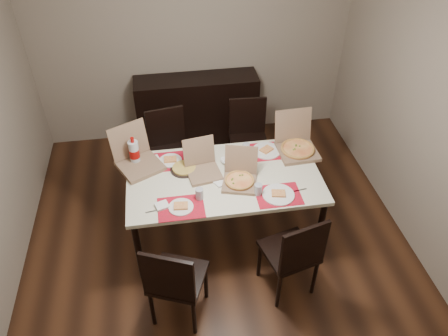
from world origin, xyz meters
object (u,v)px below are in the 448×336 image
at_px(dining_table, 224,182).
at_px(pizza_box_center, 240,177).
at_px(sideboard, 197,110).
at_px(chair_near_right, 294,253).
at_px(dip_bowl, 226,161).
at_px(soda_bottle, 134,153).
at_px(chair_near_left, 174,280).
at_px(chair_far_left, 169,147).
at_px(chair_far_right, 248,135).

height_order(dining_table, pizza_box_center, pizza_box_center).
relative_size(sideboard, chair_near_right, 1.61).
height_order(chair_near_right, dip_bowl, chair_near_right).
height_order(sideboard, soda_bottle, soda_bottle).
bearing_deg(chair_near_left, soda_bottle, 102.13).
bearing_deg(pizza_box_center, dining_table, 142.74).
xyz_separation_m(chair_near_right, soda_bottle, (-1.28, 1.13, 0.37)).
bearing_deg(soda_bottle, sideboard, 61.23).
height_order(pizza_box_center, soda_bottle, pizza_box_center).
bearing_deg(dip_bowl, chair_near_right, -67.59).
bearing_deg(dip_bowl, soda_bottle, 172.17).
bearing_deg(soda_bottle, chair_far_left, 58.27).
distance_m(chair_near_right, chair_far_right, 1.74).
distance_m(chair_far_left, chair_far_right, 0.91).
height_order(dining_table, chair_near_right, chair_near_right).
relative_size(pizza_box_center, dip_bowl, 3.63).
distance_m(chair_near_right, pizza_box_center, 0.83).
xyz_separation_m(chair_far_left, dip_bowl, (0.53, -0.66, 0.25)).
xyz_separation_m(dining_table, pizza_box_center, (0.13, -0.10, 0.12)).
relative_size(dining_table, pizza_box_center, 4.47).
xyz_separation_m(chair_near_left, chair_near_right, (1.01, 0.12, 0.00)).
relative_size(sideboard, chair_near_left, 1.61).
xyz_separation_m(sideboard, dining_table, (0.08, -1.67, 0.23)).
xyz_separation_m(chair_far_left, pizza_box_center, (0.61, -0.97, 0.29)).
relative_size(dining_table, dip_bowl, 16.23).
bearing_deg(dining_table, chair_far_right, 65.42).
xyz_separation_m(sideboard, chair_near_right, (0.55, -2.46, 0.06)).
height_order(chair_near_left, chair_near_right, same).
height_order(sideboard, chair_near_right, chair_near_right).
bearing_deg(chair_far_right, soda_bottle, -153.63).
bearing_deg(dip_bowl, pizza_box_center, -76.30).
distance_m(sideboard, chair_near_left, 2.63).
relative_size(chair_far_right, pizza_box_center, 2.31).
relative_size(chair_near_left, pizza_box_center, 2.31).
xyz_separation_m(dining_table, chair_far_left, (-0.48, 0.87, -0.17)).
height_order(chair_far_right, soda_bottle, soda_bottle).
relative_size(dining_table, chair_near_right, 1.94).
bearing_deg(pizza_box_center, sideboard, 96.69).
xyz_separation_m(sideboard, soda_bottle, (-0.73, -1.34, 0.43)).
distance_m(chair_far_left, dip_bowl, 0.88).
bearing_deg(pizza_box_center, soda_bottle, 155.58).
bearing_deg(dip_bowl, chair_far_right, 62.82).
bearing_deg(chair_far_right, chair_far_left, -175.20).
distance_m(dining_table, chair_far_left, 1.01).
relative_size(sideboard, pizza_box_center, 3.73).
distance_m(chair_near_right, dip_bowl, 1.12).
height_order(chair_near_left, pizza_box_center, pizza_box_center).
distance_m(chair_far_left, soda_bottle, 0.73).
height_order(chair_far_left, pizza_box_center, pizza_box_center).
xyz_separation_m(chair_near_left, soda_bottle, (-0.27, 1.25, 0.37)).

